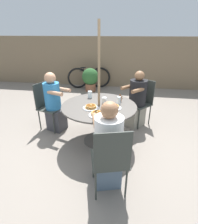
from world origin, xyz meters
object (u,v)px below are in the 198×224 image
Objects in this scene: pancake_plate_a at (91,107)px; diner_south at (108,149)px; patio_table at (99,112)px; patio_chair_south at (110,158)px; coffee_cup at (104,100)px; drinking_glass_b at (119,101)px; potted_shrub at (90,78)px; diner_north at (136,102)px; syrup_bottle at (120,99)px; pancake_plate_c at (97,114)px; patio_chair_north at (142,100)px; diner_east at (54,104)px; drinking_glass_a at (90,94)px; patio_chair_east at (47,103)px; bicycle at (89,78)px; pancake_plate_b at (113,107)px.

diner_south is at bearing -65.01° from pancake_plate_a.
patio_table is 1.16m from patio_chair_south.
coffee_cup is 0.25m from drinking_glass_b.
potted_shrub is (-1.06, 2.79, -0.34)m from drinking_glass_b.
patio_table is at bearing 90.00° from diner_north.
pancake_plate_c is at bearing -116.17° from syrup_bottle.
patio_chair_north is 0.81× the size of diner_east.
patio_table is 10.14× the size of drinking_glass_a.
patio_chair_north is 1.00× the size of patio_chair_south.
patio_table is 0.44m from syrup_bottle.
patio_chair_east reaches higher than drinking_glass_a.
drinking_glass_a is (-0.53, 1.46, 0.24)m from patio_chair_south.
diner_south is 1.53× the size of potted_shrub.
diner_north reaches higher than drinking_glass_b.
diner_east is at bearing 170.97° from drinking_glass_b.
diner_east is (-1.72, -0.56, 0.01)m from patio_chair_north.
diner_south is at bearing -69.41° from drinking_glass_a.
patio_chair_south is 0.18m from diner_south.
coffee_cup is 0.07× the size of bicycle.
patio_chair_north is at bearing 54.96° from syrup_bottle.
drinking_glass_a is 0.16× the size of potted_shrub.
pancake_plate_a reaches higher than potted_shrub.
drinking_glass_a is at bearing -91.58° from bicycle.
pancake_plate_a is at bearing -78.31° from potted_shrub.
pancake_plate_a is 3.48m from bicycle.
diner_south is 8.61× the size of drinking_glass_b.
syrup_bottle is at bearing 97.48° from patio_chair_north.
pancake_plate_c is 3.38m from potted_shrub.
diner_east is (0.17, -0.05, 0.01)m from patio_chair_east.
potted_shrub reaches higher than patio_table.
drinking_glass_b is (0.25, -0.01, 0.02)m from coffee_cup.
patio_chair_east is (-1.10, 0.35, -0.04)m from patio_table.
patio_table is 0.22m from coffee_cup.
drinking_glass_b reaches higher than coffee_cup.
pancake_plate_b is (0.25, -0.08, 0.15)m from patio_table.
pancake_plate_c is (0.97, -0.69, 0.18)m from diner_east.
drinking_glass_a is (-1.01, -0.51, 0.24)m from patio_chair_north.
drinking_glass_a is at bearing 142.17° from coffee_cup.
patio_chair_south reaches higher than syrup_bottle.
drinking_glass_b reaches higher than bicycle.
potted_shrub is (-0.74, 2.88, -0.15)m from patio_table.
syrup_bottle reaches higher than patio_table.
syrup_bottle is (0.45, 0.37, 0.03)m from pancake_plate_a.
patio_chair_south reaches higher than patio_table.
drinking_glass_b is (0.29, 0.49, 0.04)m from pancake_plate_c.
diner_east is 8.68× the size of syrup_bottle.
patio_chair_east is at bearing 162.31° from pancake_plate_b.
diner_south reaches higher than syrup_bottle.
diner_east reaches higher than bicycle.
drinking_glass_a reaches higher than pancake_plate_b.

